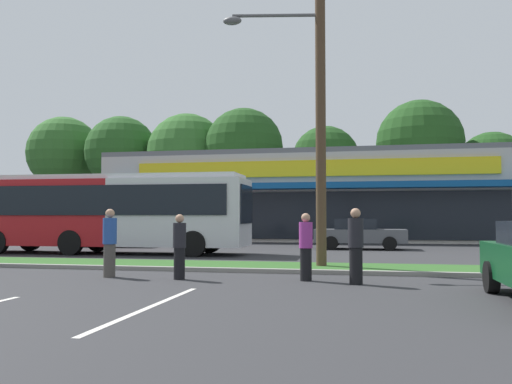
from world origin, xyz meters
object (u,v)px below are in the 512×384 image
car_1 (359,233)px  pedestrian_near_bench (179,247)px  car_2 (107,231)px  utility_pole (316,80)px  city_bus (106,211)px  pedestrian_mid (356,246)px  pedestrian_by_pole (110,243)px  pedestrian_far (306,247)px

car_1 → pedestrian_near_bench: pedestrian_near_bench is taller
car_1 → car_2: size_ratio=1.00×
utility_pole → city_bus: bearing=151.1°
car_1 → pedestrian_near_bench: bearing=-107.3°
utility_pole → car_1: 11.43m
car_2 → pedestrian_mid: 18.42m
city_bus → pedestrian_mid: city_bus is taller
pedestrian_by_pole → pedestrian_mid: bearing=-163.3°
car_1 → pedestrian_far: pedestrian_far is taller
city_bus → car_2: (-2.38, 4.89, -0.98)m
car_1 → pedestrian_near_bench: (-4.17, -13.40, 0.06)m
utility_pole → pedestrian_near_bench: bearing=-134.9°
utility_pole → pedestrian_far: utility_pole is taller
utility_pole → pedestrian_mid: utility_pole is taller
car_2 → pedestrian_far: size_ratio=2.63×
pedestrian_near_bench → pedestrian_mid: 4.27m
city_bus → car_1: 11.62m
city_bus → car_1: city_bus is taller
city_bus → pedestrian_mid: 13.39m
utility_pole → pedestrian_by_pole: utility_pole is taller
pedestrian_by_pole → pedestrian_mid: (6.18, -0.26, -0.00)m
pedestrian_near_bench → pedestrian_far: size_ratio=0.98×
pedestrian_near_bench → pedestrian_mid: (4.26, -0.13, 0.07)m
city_bus → pedestrian_far: (9.25, -7.88, -0.95)m
city_bus → pedestrian_by_pole: (4.26, -8.08, -0.89)m
pedestrian_near_bench → pedestrian_mid: size_ratio=0.92×
pedestrian_near_bench → pedestrian_by_pole: size_ratio=0.92×
pedestrian_by_pole → utility_pole: bearing=-130.2°
city_bus → pedestrian_near_bench: city_bus is taller
pedestrian_far → utility_pole: bearing=30.1°
city_bus → pedestrian_near_bench: (6.18, -8.21, -0.96)m
city_bus → pedestrian_by_pole: size_ratio=6.97×
car_1 → car_2: car_2 is taller
car_2 → pedestrian_far: 17.27m
car_1 → pedestrian_by_pole: size_ratio=2.44×
city_bus → car_1: size_ratio=2.85×
city_bus → car_1: (10.35, 5.19, -1.03)m
utility_pole → car_1: bearing=84.0°
pedestrian_far → pedestrian_mid: bearing=-81.0°
city_bus → car_2: city_bus is taller
pedestrian_by_pole → pedestrian_mid: pedestrian_by_pole is taller
pedestrian_far → pedestrian_near_bench: bearing=126.3°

